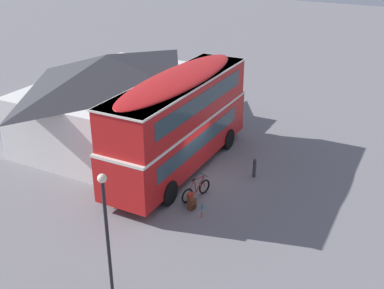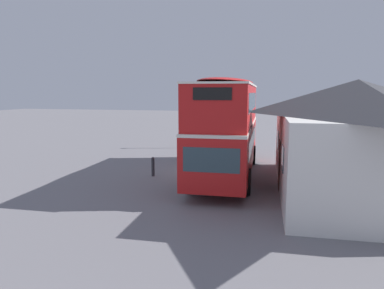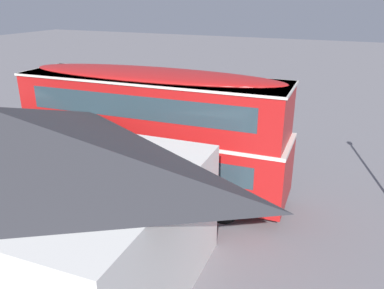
{
  "view_description": "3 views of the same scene",
  "coord_description": "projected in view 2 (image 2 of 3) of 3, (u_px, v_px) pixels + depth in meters",
  "views": [
    {
      "loc": [
        -17.0,
        -9.59,
        10.87
      ],
      "look_at": [
        -1.1,
        -0.57,
        2.32
      ],
      "focal_mm": 43.66,
      "sensor_mm": 36.0,
      "label": 1
    },
    {
      "loc": [
        17.72,
        3.48,
        4.15
      ],
      "look_at": [
        -0.09,
        -0.88,
        1.43
      ],
      "focal_mm": 32.9,
      "sensor_mm": 36.0,
      "label": 2
    },
    {
      "loc": [
        -6.18,
        12.93,
        7.19
      ],
      "look_at": [
        -0.17,
        -0.93,
        1.37
      ],
      "focal_mm": 36.09,
      "sensor_mm": 36.0,
      "label": 3
    }
  ],
  "objects": [
    {
      "name": "street_lamp",
      "position": [
        209.0,
        111.0,
        26.13
      ],
      "size": [
        0.28,
        0.28,
        4.42
      ],
      "color": "black",
      "rests_on": "ground"
    },
    {
      "name": "pub_building",
      "position": [
        355.0,
        136.0,
        14.41
      ],
      "size": [
        11.06,
        6.68,
        4.67
      ],
      "color": "silver",
      "rests_on": "ground"
    },
    {
      "name": "water_bottle_blue_sports",
      "position": [
        187.0,
        161.0,
        20.92
      ],
      "size": [
        0.07,
        0.07,
        0.22
      ],
      "color": "#338CBF",
      "rests_on": "ground"
    },
    {
      "name": "ground_plane",
      "position": [
        208.0,
        172.0,
        18.45
      ],
      "size": [
        120.0,
        120.0,
        0.0
      ],
      "primitive_type": "plane",
      "color": "slate"
    },
    {
      "name": "water_bottle_red_squeeze",
      "position": [
        185.0,
        159.0,
        21.54
      ],
      "size": [
        0.07,
        0.07,
        0.22
      ],
      "color": "#D84C33",
      "rests_on": "ground"
    },
    {
      "name": "double_decker_bus",
      "position": [
        227.0,
        123.0,
        17.25
      ],
      "size": [
        10.28,
        2.91,
        4.79
      ],
      "color": "black",
      "rests_on": "ground"
    },
    {
      "name": "kerb_bollard",
      "position": [
        153.0,
        166.0,
        17.53
      ],
      "size": [
        0.16,
        0.16,
        0.97
      ],
      "color": "#333338",
      "rests_on": "ground"
    },
    {
      "name": "backpack_on_ground",
      "position": [
        194.0,
        158.0,
        21.03
      ],
      "size": [
        0.36,
        0.34,
        0.55
      ],
      "color": "#592D19",
      "rests_on": "ground"
    },
    {
      "name": "touring_bicycle",
      "position": [
        196.0,
        159.0,
        20.17
      ],
      "size": [
        1.73,
        0.61,
        1.0
      ],
      "color": "black",
      "rests_on": "ground"
    }
  ]
}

